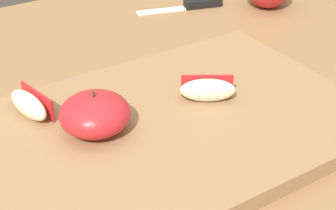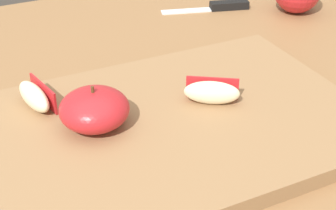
% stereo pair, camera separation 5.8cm
% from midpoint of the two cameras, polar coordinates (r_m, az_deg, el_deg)
% --- Properties ---
extents(dining_table, '(1.37, 0.89, 0.76)m').
position_cam_midpoint_polar(dining_table, '(0.68, -10.90, -9.75)').
color(dining_table, brown).
rests_on(dining_table, ground_plane).
extents(cutting_board, '(0.46, 0.31, 0.02)m').
position_cam_midpoint_polar(cutting_board, '(0.59, -2.78, -2.53)').
color(cutting_board, olive).
rests_on(cutting_board, dining_table).
extents(apple_half_skin_up, '(0.08, 0.08, 0.05)m').
position_cam_midpoint_polar(apple_half_skin_up, '(0.57, -11.20, -1.10)').
color(apple_half_skin_up, '#B21E23').
rests_on(apple_half_skin_up, cutting_board).
extents(apple_wedge_back, '(0.04, 0.07, 0.03)m').
position_cam_midpoint_polar(apple_wedge_back, '(0.62, -17.80, -0.04)').
color(apple_wedge_back, beige).
rests_on(apple_wedge_back, cutting_board).
extents(apple_wedge_near_knife, '(0.07, 0.06, 0.03)m').
position_cam_midpoint_polar(apple_wedge_near_knife, '(0.62, 1.77, 1.63)').
color(apple_wedge_near_knife, beige).
rests_on(apple_wedge_near_knife, cutting_board).
extents(paring_knife, '(0.16, 0.06, 0.01)m').
position_cam_midpoint_polar(paring_knife, '(0.95, 1.37, 11.10)').
color(paring_knife, silver).
rests_on(paring_knife, dining_table).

